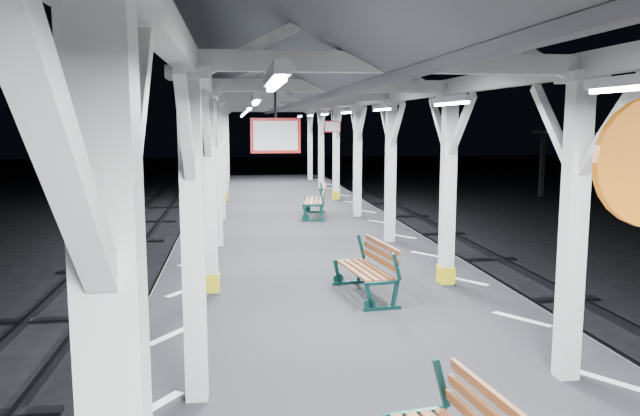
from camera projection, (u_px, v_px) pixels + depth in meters
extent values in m
plane|color=black|center=(353.00, 396.00, 8.73)|extent=(120.00, 120.00, 0.00)
cube|color=black|center=(353.00, 361.00, 8.66)|extent=(6.00, 50.00, 1.00)
cube|color=silver|center=(172.00, 334.00, 8.27)|extent=(1.00, 48.00, 0.01)
cube|color=silver|center=(522.00, 319.00, 8.91)|extent=(1.00, 48.00, 0.01)
cube|color=#2D2D33|center=(18.00, 409.00, 8.13)|extent=(0.08, 60.00, 0.16)
cube|color=beige|center=(130.00, 134.00, 2.60)|extent=(0.10, 0.99, 0.99)
cube|color=beige|center=(55.00, 142.00, 1.52)|extent=(0.10, 0.99, 0.99)
cube|color=beige|center=(193.00, 245.00, 6.14)|extent=(0.22, 0.22, 3.20)
cube|color=beige|center=(188.00, 73.00, 5.92)|extent=(0.40, 0.40, 0.12)
cube|color=beige|center=(194.00, 127.00, 6.53)|extent=(0.10, 0.99, 0.99)
cube|color=beige|center=(185.00, 128.00, 5.45)|extent=(0.10, 0.99, 0.99)
cube|color=beige|center=(210.00, 197.00, 10.07)|extent=(0.22, 0.22, 3.20)
cube|color=beige|center=(207.00, 93.00, 9.84)|extent=(0.40, 0.40, 0.12)
cube|color=gold|center=(212.00, 282.00, 10.27)|extent=(0.26, 0.26, 0.30)
cube|color=beige|center=(209.00, 125.00, 10.45)|extent=(0.10, 0.99, 0.99)
cube|color=beige|center=(206.00, 125.00, 9.37)|extent=(0.10, 0.99, 0.99)
cube|color=beige|center=(217.00, 176.00, 14.00)|extent=(0.22, 0.22, 3.20)
cube|color=beige|center=(215.00, 101.00, 13.77)|extent=(0.40, 0.40, 0.12)
cube|color=beige|center=(217.00, 124.00, 14.38)|extent=(0.10, 0.99, 0.99)
cube|color=beige|center=(215.00, 124.00, 13.30)|extent=(0.10, 0.99, 0.99)
cube|color=beige|center=(221.00, 164.00, 17.92)|extent=(0.22, 0.22, 3.20)
cube|color=beige|center=(220.00, 106.00, 17.70)|extent=(0.40, 0.40, 0.12)
cube|color=beige|center=(221.00, 124.00, 18.31)|extent=(0.10, 0.99, 0.99)
cube|color=beige|center=(220.00, 124.00, 17.23)|extent=(0.10, 0.99, 0.99)
cube|color=beige|center=(224.00, 157.00, 21.85)|extent=(0.22, 0.22, 3.20)
cube|color=beige|center=(223.00, 109.00, 21.62)|extent=(0.40, 0.40, 0.12)
cube|color=gold|center=(224.00, 197.00, 22.05)|extent=(0.26, 0.26, 0.30)
cube|color=beige|center=(223.00, 123.00, 22.23)|extent=(0.10, 0.99, 0.99)
cube|color=beige|center=(223.00, 124.00, 21.15)|extent=(0.10, 0.99, 0.99)
cube|color=beige|center=(225.00, 151.00, 25.78)|extent=(0.22, 0.22, 3.20)
cube|color=beige|center=(225.00, 111.00, 25.55)|extent=(0.40, 0.40, 0.12)
cube|color=beige|center=(225.00, 123.00, 26.16)|extent=(0.10, 0.99, 0.99)
cube|color=beige|center=(225.00, 123.00, 25.08)|extent=(0.10, 0.99, 0.99)
cube|color=beige|center=(227.00, 147.00, 29.71)|extent=(0.22, 0.22, 3.20)
cube|color=beige|center=(226.00, 112.00, 29.48)|extent=(0.40, 0.40, 0.12)
cube|color=beige|center=(226.00, 123.00, 30.09)|extent=(0.10, 0.99, 0.99)
cube|color=beige|center=(226.00, 123.00, 29.01)|extent=(0.10, 0.99, 0.99)
cube|color=beige|center=(573.00, 235.00, 6.67)|extent=(0.22, 0.22, 3.20)
cube|color=beige|center=(582.00, 77.00, 6.44)|extent=(0.40, 0.40, 0.12)
cube|color=beige|center=(553.00, 126.00, 7.05)|extent=(0.10, 0.99, 0.99)
cube|color=beige|center=(610.00, 127.00, 5.97)|extent=(0.10, 0.99, 0.99)
cube|color=beige|center=(448.00, 193.00, 10.60)|extent=(0.22, 0.22, 3.20)
cube|color=beige|center=(451.00, 94.00, 10.37)|extent=(0.40, 0.40, 0.12)
cube|color=gold|center=(446.00, 274.00, 10.79)|extent=(0.26, 0.26, 0.30)
cube|color=beige|center=(439.00, 125.00, 10.98)|extent=(0.10, 0.99, 0.99)
cube|color=beige|center=(462.00, 125.00, 9.90)|extent=(0.10, 0.99, 0.99)
cube|color=beige|center=(390.00, 174.00, 14.53)|extent=(0.22, 0.22, 3.20)
cube|color=beige|center=(392.00, 102.00, 14.30)|extent=(0.40, 0.40, 0.12)
cube|color=beige|center=(386.00, 124.00, 14.91)|extent=(0.10, 0.99, 0.99)
cube|color=beige|center=(397.00, 124.00, 13.83)|extent=(0.10, 0.99, 0.99)
cube|color=beige|center=(358.00, 163.00, 18.45)|extent=(0.22, 0.22, 3.20)
cube|color=beige|center=(358.00, 106.00, 18.23)|extent=(0.40, 0.40, 0.12)
cube|color=beige|center=(354.00, 124.00, 18.84)|extent=(0.10, 0.99, 0.99)
cube|color=beige|center=(362.00, 124.00, 17.76)|extent=(0.10, 0.99, 0.99)
cube|color=beige|center=(336.00, 156.00, 22.38)|extent=(0.22, 0.22, 3.20)
cube|color=beige|center=(336.00, 109.00, 22.15)|extent=(0.40, 0.40, 0.12)
cube|color=gold|center=(336.00, 195.00, 22.57)|extent=(0.26, 0.26, 0.30)
cube|color=beige|center=(334.00, 123.00, 22.76)|extent=(0.10, 0.99, 0.99)
cube|color=beige|center=(339.00, 123.00, 21.68)|extent=(0.10, 0.99, 0.99)
cube|color=beige|center=(321.00, 151.00, 26.31)|extent=(0.22, 0.22, 3.20)
cube|color=beige|center=(321.00, 111.00, 26.08)|extent=(0.40, 0.40, 0.12)
cube|color=beige|center=(319.00, 123.00, 26.69)|extent=(0.10, 0.99, 0.99)
cube|color=beige|center=(323.00, 123.00, 25.61)|extent=(0.10, 0.99, 0.99)
cube|color=beige|center=(310.00, 147.00, 30.23)|extent=(0.22, 0.22, 3.20)
cube|color=beige|center=(310.00, 112.00, 30.01)|extent=(0.40, 0.40, 0.12)
cube|color=beige|center=(309.00, 123.00, 30.62)|extent=(0.10, 0.99, 0.99)
cube|color=beige|center=(311.00, 123.00, 29.54)|extent=(0.10, 0.99, 0.99)
cube|color=beige|center=(200.00, 76.00, 7.86)|extent=(0.18, 48.00, 0.24)
cube|color=beige|center=(501.00, 79.00, 8.39)|extent=(0.18, 48.00, 0.24)
cube|color=beige|center=(394.00, 63.00, 6.16)|extent=(4.20, 0.14, 0.20)
cube|color=beige|center=(332.00, 86.00, 10.09)|extent=(4.20, 0.14, 0.20)
cube|color=beige|center=(305.00, 96.00, 14.02)|extent=(4.20, 0.14, 0.20)
cube|color=beige|center=(290.00, 102.00, 17.95)|extent=(4.20, 0.14, 0.20)
cube|color=beige|center=(280.00, 105.00, 21.87)|extent=(4.20, 0.14, 0.20)
cube|color=beige|center=(273.00, 108.00, 25.80)|extent=(4.20, 0.14, 0.20)
cube|color=beige|center=(268.00, 110.00, 29.73)|extent=(4.20, 0.14, 0.20)
cube|color=beige|center=(356.00, 4.00, 8.00)|extent=(0.16, 48.00, 0.20)
cube|color=#52565B|center=(255.00, 33.00, 7.88)|extent=(2.80, 49.00, 1.45)
cube|color=#52565B|center=(452.00, 36.00, 8.23)|extent=(2.80, 49.00, 1.45)
cube|color=silver|center=(275.00, 76.00, 4.07)|extent=(0.10, 1.35, 0.08)
cube|color=white|center=(275.00, 83.00, 4.07)|extent=(0.05, 1.25, 0.05)
cube|color=silver|center=(256.00, 98.00, 7.99)|extent=(0.10, 1.35, 0.08)
cube|color=white|center=(256.00, 102.00, 8.00)|extent=(0.05, 1.25, 0.05)
cube|color=silver|center=(249.00, 106.00, 11.92)|extent=(0.10, 1.35, 0.08)
cube|color=white|center=(249.00, 109.00, 11.93)|extent=(0.05, 1.25, 0.05)
cube|color=silver|center=(246.00, 110.00, 15.85)|extent=(0.10, 1.35, 0.08)
cube|color=white|center=(246.00, 112.00, 15.86)|extent=(0.05, 1.25, 0.05)
cube|color=silver|center=(244.00, 113.00, 19.78)|extent=(0.10, 1.35, 0.08)
cube|color=white|center=(244.00, 114.00, 19.78)|extent=(0.05, 1.25, 0.05)
cube|color=silver|center=(242.00, 114.00, 23.70)|extent=(0.10, 1.35, 0.08)
cube|color=white|center=(242.00, 115.00, 23.71)|extent=(0.05, 1.25, 0.05)
cube|color=silver|center=(241.00, 115.00, 27.63)|extent=(0.10, 1.35, 0.08)
cube|color=white|center=(241.00, 116.00, 27.64)|extent=(0.05, 1.25, 0.05)
cube|color=silver|center=(451.00, 99.00, 8.34)|extent=(0.10, 1.35, 0.08)
cube|color=white|center=(451.00, 103.00, 8.34)|extent=(0.05, 1.25, 0.05)
cube|color=silver|center=(382.00, 107.00, 12.26)|extent=(0.10, 1.35, 0.08)
cube|color=white|center=(382.00, 109.00, 12.27)|extent=(0.05, 1.25, 0.05)
cube|color=silver|center=(346.00, 110.00, 16.19)|extent=(0.10, 1.35, 0.08)
cube|color=white|center=(346.00, 112.00, 16.20)|extent=(0.05, 1.25, 0.05)
cube|color=silver|center=(325.00, 113.00, 20.12)|extent=(0.10, 1.35, 0.08)
cube|color=white|center=(325.00, 114.00, 20.13)|extent=(0.05, 1.25, 0.05)
cube|color=silver|center=(310.00, 114.00, 24.05)|extent=(0.10, 1.35, 0.08)
cube|color=white|center=(310.00, 116.00, 24.05)|extent=(0.05, 1.25, 0.05)
cube|color=silver|center=(300.00, 115.00, 27.97)|extent=(0.10, 1.35, 0.08)
cube|color=white|center=(300.00, 116.00, 27.98)|extent=(0.05, 1.25, 0.05)
cylinder|color=black|center=(275.00, 100.00, 6.17)|extent=(0.02, 0.02, 0.36)
cube|color=red|center=(276.00, 136.00, 6.22)|extent=(0.50, 0.03, 0.35)
cube|color=white|center=(276.00, 136.00, 6.22)|extent=(0.44, 0.04, 0.29)
cylinder|color=black|center=(332.00, 115.00, 19.00)|extent=(0.02, 0.02, 0.36)
cube|color=red|center=(332.00, 126.00, 19.05)|extent=(0.50, 0.03, 0.35)
cube|color=white|center=(332.00, 126.00, 19.05)|extent=(0.44, 0.05, 0.29)
cube|color=black|center=(542.00, 164.00, 31.95)|extent=(0.20, 0.20, 3.30)
sphere|color=silver|center=(614.00, 136.00, 25.84)|extent=(0.20, 0.20, 0.20)
sphere|color=silver|center=(544.00, 134.00, 31.73)|extent=(0.20, 0.20, 0.20)
cube|color=#0D302C|center=(441.00, 383.00, 5.14)|extent=(0.17, 0.07, 0.43)
cube|color=brown|center=(502.00, 403.00, 4.38)|extent=(0.23, 1.50, 0.09)
cube|color=#0D302C|center=(382.00, 308.00, 9.33)|extent=(0.59, 0.14, 0.06)
cube|color=#0D302C|center=(369.00, 297.00, 9.25)|extent=(0.16, 0.07, 0.46)
cube|color=#0D302C|center=(395.00, 295.00, 9.36)|extent=(0.14, 0.07, 0.46)
cube|color=#0D302C|center=(397.00, 267.00, 9.31)|extent=(0.17, 0.07, 0.43)
cube|color=#0D302C|center=(349.00, 283.00, 10.83)|extent=(0.59, 0.14, 0.06)
cube|color=#0D302C|center=(337.00, 272.00, 10.75)|extent=(0.16, 0.07, 0.46)
cube|color=#0D302C|center=(360.00, 271.00, 10.86)|extent=(0.14, 0.07, 0.46)
cube|color=#0D302C|center=(361.00, 246.00, 10.81)|extent=(0.17, 0.07, 0.43)
cube|color=brown|center=(353.00, 270.00, 9.97)|extent=(0.30, 1.49, 0.03)
cube|color=brown|center=(361.00, 270.00, 10.01)|extent=(0.30, 1.49, 0.03)
cube|color=brown|center=(368.00, 269.00, 10.04)|extent=(0.30, 1.49, 0.03)
cube|color=brown|center=(376.00, 269.00, 10.08)|extent=(0.30, 1.49, 0.03)
cube|color=brown|center=(380.00, 260.00, 10.08)|extent=(0.26, 1.49, 0.09)
cube|color=brown|center=(381.00, 253.00, 10.06)|extent=(0.26, 1.49, 0.09)
cube|color=brown|center=(382.00, 245.00, 10.05)|extent=(0.26, 1.49, 0.09)
cube|color=#0D302C|center=(313.00, 220.00, 17.66)|extent=(0.65, 0.16, 0.06)
cube|color=#0D302C|center=(305.00, 213.00, 17.64)|extent=(0.17, 0.08, 0.50)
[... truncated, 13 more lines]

